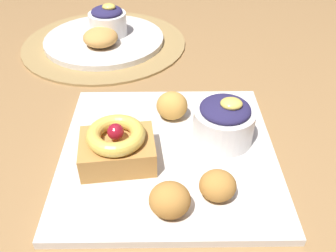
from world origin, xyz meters
TOP-DOWN VIEW (x-y plane):
  - dining_table at (0.00, 0.00)m, footprint 1.43×0.94m
  - woven_placemat at (-0.21, 0.17)m, footprint 0.36×0.36m
  - front_plate at (-0.07, -0.20)m, footprint 0.31×0.31m
  - cake_slice at (-0.14, -0.22)m, footprint 0.11×0.09m
  - berry_ramekin at (0.01, -0.17)m, footprint 0.09×0.09m
  - fritter_front at (-0.01, -0.29)m, footprint 0.05×0.04m
  - fritter_middle at (-0.07, -0.31)m, footprint 0.05×0.05m
  - fritter_back at (-0.07, -0.12)m, footprint 0.05×0.05m
  - back_plate at (-0.21, 0.17)m, footprint 0.27×0.27m
  - back_ramekin at (-0.20, 0.19)m, footprint 0.08×0.08m
  - back_pastry at (-0.21, 0.13)m, footprint 0.07×0.07m

SIDE VIEW (x-z plane):
  - dining_table at x=0.00m, z-range 0.28..1.01m
  - woven_placemat at x=-0.21m, z-range 0.73..0.73m
  - front_plate at x=-0.07m, z-range 0.73..0.74m
  - back_plate at x=-0.21m, z-range 0.73..0.75m
  - fritter_front at x=-0.01m, z-range 0.74..0.78m
  - fritter_middle at x=-0.07m, z-range 0.74..0.79m
  - fritter_back at x=-0.07m, z-range 0.74..0.79m
  - back_pastry at x=-0.21m, z-range 0.75..0.78m
  - cake_slice at x=-0.14m, z-range 0.74..0.80m
  - berry_ramekin at x=0.01m, z-range 0.74..0.81m
  - back_ramekin at x=-0.20m, z-range 0.74..0.81m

